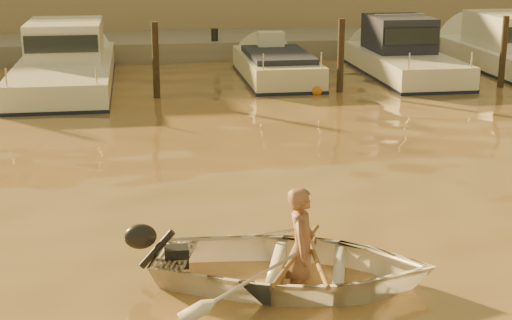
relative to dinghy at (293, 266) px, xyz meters
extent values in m
imported|color=silver|center=(0.00, 0.00, 0.00)|extent=(4.03, 3.36, 0.72)
imported|color=#8E5F47|center=(0.10, -0.03, 0.24)|extent=(0.52, 0.65, 1.56)
cylinder|color=brown|center=(0.24, -0.07, 0.18)|extent=(0.22, 2.10, 0.13)
cylinder|color=olive|center=(0.05, -0.01, 0.18)|extent=(0.99, 1.91, 0.13)
cylinder|color=#2D2319|center=(-1.28, 11.85, 0.66)|extent=(0.18, 0.18, 2.20)
cylinder|color=#2D2319|center=(3.72, 11.85, 0.66)|extent=(0.18, 0.18, 2.20)
cylinder|color=#2D2319|center=(8.42, 11.85, 0.66)|extent=(0.18, 0.18, 2.20)
sphere|color=white|center=(-3.48, 11.18, -0.14)|extent=(0.30, 0.30, 0.30)
sphere|color=#C56A17|center=(3.01, 11.62, -0.14)|extent=(0.30, 0.30, 0.30)
sphere|color=silver|center=(5.86, 11.31, -0.14)|extent=(0.30, 0.30, 0.30)
cube|color=gray|center=(-1.08, 19.55, -0.09)|extent=(52.00, 4.00, 1.00)
camera|label=1|loc=(-1.84, -8.77, 3.97)|focal=55.00mm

